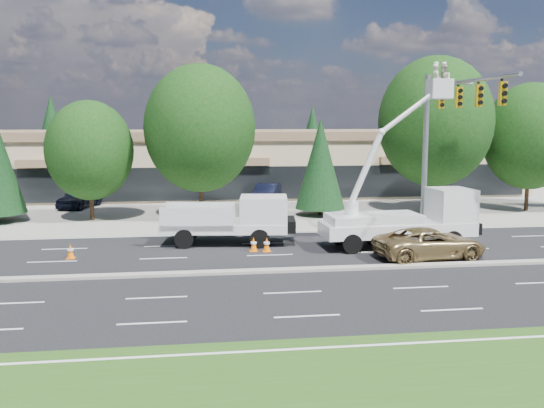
{
  "coord_description": "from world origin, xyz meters",
  "views": [
    {
      "loc": [
        -3.75,
        -24.81,
        6.35
      ],
      "look_at": [
        0.17,
        3.69,
        2.4
      ],
      "focal_mm": 40.0,
      "sensor_mm": 36.0,
      "label": 1
    }
  ],
  "objects": [
    {
      "name": "tree_front_c",
      "position": [
        -10.0,
        15.0,
        4.49
      ],
      "size": [
        5.53,
        5.53,
        7.68
      ],
      "color": "#332114",
      "rests_on": "ground"
    },
    {
      "name": "traffic_cone_c",
      "position": [
        -0.05,
        4.06,
        0.34
      ],
      "size": [
        0.4,
        0.4,
        0.7
      ],
      "color": "orange",
      "rests_on": "ground"
    },
    {
      "name": "tree_back_d",
      "position": [
        22.0,
        42.0,
        5.23
      ],
      "size": [
        4.95,
        4.95,
        9.76
      ],
      "color": "#332114",
      "rests_on": "ground"
    },
    {
      "name": "traffic_cone_d",
      "position": [
        6.32,
        3.37,
        0.34
      ],
      "size": [
        0.4,
        0.4,
        0.7
      ],
      "color": "orange",
      "rests_on": "ground"
    },
    {
      "name": "tree_back_b",
      "position": [
        -4.0,
        42.0,
        6.51
      ],
      "size": [
        6.16,
        6.16,
        12.13
      ],
      "color": "#332114",
      "rests_on": "ground"
    },
    {
      "name": "minivan",
      "position": [
        7.26,
        1.49,
        0.72
      ],
      "size": [
        5.45,
        3.01,
        1.44
      ],
      "primitive_type": "imported",
      "rotation": [
        0.0,
        0.0,
        1.69
      ],
      "color": "olive",
      "rests_on": "ground"
    },
    {
      "name": "parked_car_west",
      "position": [
        -11.76,
        21.0,
        0.79
      ],
      "size": [
        3.23,
        4.98,
        1.58
      ],
      "primitive_type": "imported",
      "rotation": [
        0.0,
        0.0,
        -0.32
      ],
      "color": "black",
      "rests_on": "ground"
    },
    {
      "name": "tree_front_g",
      "position": [
        20.0,
        15.0,
        5.29
      ],
      "size": [
        6.51,
        6.51,
        9.03
      ],
      "color": "#332114",
      "rests_on": "ground"
    },
    {
      "name": "signal_mast",
      "position": [
        10.03,
        7.04,
        6.06
      ],
      "size": [
        2.76,
        10.16,
        9.0
      ],
      "color": "gray",
      "rests_on": "ground"
    },
    {
      "name": "concrete_apron",
      "position": [
        0.0,
        20.0,
        0.01
      ],
      "size": [
        140.0,
        22.0,
        0.01
      ],
      "primitive_type": "cube",
      "color": "gray",
      "rests_on": "ground"
    },
    {
      "name": "parked_car_east",
      "position": [
        2.13,
        21.0,
        0.78
      ],
      "size": [
        3.17,
        5.03,
        1.57
      ],
      "primitive_type": "imported",
      "rotation": [
        0.0,
        0.0,
        -0.35
      ],
      "color": "black",
      "rests_on": "ground"
    },
    {
      "name": "tree_front_e",
      "position": [
        5.0,
        15.0,
        3.52
      ],
      "size": [
        3.33,
        3.33,
        6.57
      ],
      "color": "#332114",
      "rests_on": "ground"
    },
    {
      "name": "tree_back_c",
      "position": [
        10.0,
        42.0,
        4.31
      ],
      "size": [
        4.08,
        4.08,
        8.04
      ],
      "color": "#332114",
      "rests_on": "ground"
    },
    {
      "name": "tree_front_d",
      "position": [
        -3.0,
        15.0,
        5.88
      ],
      "size": [
        7.24,
        7.24,
        10.04
      ],
      "color": "#332114",
      "rests_on": "ground"
    },
    {
      "name": "traffic_cone_b",
      "position": [
        -0.67,
        4.2,
        0.34
      ],
      "size": [
        0.4,
        0.4,
        0.7
      ],
      "color": "orange",
      "rests_on": "ground"
    },
    {
      "name": "ground",
      "position": [
        0.0,
        0.0,
        0.0
      ],
      "size": [
        140.0,
        140.0,
        0.0
      ],
      "primitive_type": "plane",
      "color": "black",
      "rests_on": "ground"
    },
    {
      "name": "tree_back_a",
      "position": [
        -18.0,
        42.0,
        4.91
      ],
      "size": [
        4.64,
        4.64,
        9.15
      ],
      "color": "#332114",
      "rests_on": "ground"
    },
    {
      "name": "bucket_truck",
      "position": [
        7.32,
        4.23,
        1.95
      ],
      "size": [
        7.8,
        2.78,
        9.25
      ],
      "rotation": [
        0.0,
        0.0,
        0.04
      ],
      "color": "silver",
      "rests_on": "ground"
    },
    {
      "name": "tree_front_f",
      "position": [
        13.0,
        15.0,
        6.3
      ],
      "size": [
        7.76,
        7.76,
        10.76
      ],
      "color": "#332114",
      "rests_on": "ground"
    },
    {
      "name": "road_median",
      "position": [
        0.0,
        0.0,
        0.06
      ],
      "size": [
        120.0,
        0.55,
        0.12
      ],
      "primitive_type": "cube",
      "color": "gray",
      "rests_on": "ground"
    },
    {
      "name": "utility_pickup",
      "position": [
        -1.52,
        6.14,
        1.03
      ],
      "size": [
        6.75,
        3.19,
        2.49
      ],
      "rotation": [
        0.0,
        0.0,
        -0.13
      ],
      "color": "silver",
      "rests_on": "ground"
    },
    {
      "name": "strip_mall",
      "position": [
        0.0,
        29.97,
        2.83
      ],
      "size": [
        50.4,
        15.4,
        5.5
      ],
      "color": "tan",
      "rests_on": "ground"
    },
    {
      "name": "traffic_cone_a",
      "position": [
        -9.29,
        3.8,
        0.34
      ],
      "size": [
        0.4,
        0.4,
        0.7
      ],
      "color": "orange",
      "rests_on": "ground"
    }
  ]
}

